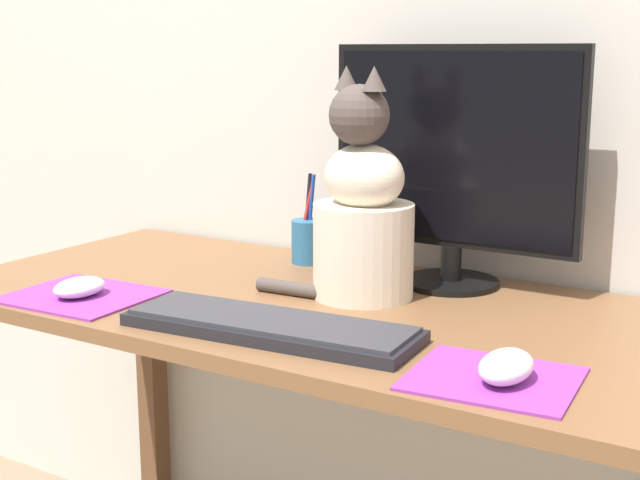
{
  "coord_description": "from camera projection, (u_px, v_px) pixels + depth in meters",
  "views": [
    {
      "loc": [
        0.67,
        -1.2,
        1.13
      ],
      "look_at": [
        -0.04,
        -0.06,
        0.84
      ],
      "focal_mm": 50.0,
      "sensor_mm": 36.0,
      "label": 1
    }
  ],
  "objects": [
    {
      "name": "monitor",
      "position": [
        454.0,
        161.0,
        1.52
      ],
      "size": [
        0.45,
        0.17,
        0.42
      ],
      "color": "black",
      "rests_on": "desk"
    },
    {
      "name": "computer_mouse_right",
      "position": [
        506.0,
        367.0,
        1.1
      ],
      "size": [
        0.06,
        0.1,
        0.04
      ],
      "color": "white",
      "rests_on": "mousepad_right"
    },
    {
      "name": "cat",
      "position": [
        362.0,
        213.0,
        1.47
      ],
      "size": [
        0.27,
        0.21,
        0.38
      ],
      "rotation": [
        0.0,
        0.0,
        -0.3
      ],
      "color": "beige",
      "rests_on": "desk"
    },
    {
      "name": "keyboard",
      "position": [
        271.0,
        326.0,
        1.3
      ],
      "size": [
        0.45,
        0.17,
        0.02
      ],
      "rotation": [
        0.0,
        0.0,
        0.08
      ],
      "color": "black",
      "rests_on": "desk"
    },
    {
      "name": "mousepad_right",
      "position": [
        493.0,
        379.0,
        1.12
      ],
      "size": [
        0.22,
        0.2,
        0.0
      ],
      "rotation": [
        0.0,
        0.0,
        0.09
      ],
      "color": "purple",
      "rests_on": "desk"
    },
    {
      "name": "mousepad_left",
      "position": [
        82.0,
        296.0,
        1.49
      ],
      "size": [
        0.24,
        0.21,
        0.0
      ],
      "rotation": [
        0.0,
        0.0,
        0.04
      ],
      "color": "purple",
      "rests_on": "desk"
    },
    {
      "name": "pen_cup",
      "position": [
        308.0,
        240.0,
        1.73
      ],
      "size": [
        0.07,
        0.07,
        0.17
      ],
      "color": "#286089",
      "rests_on": "desk"
    },
    {
      "name": "desk",
      "position": [
        358.0,
        366.0,
        1.45
      ],
      "size": [
        1.48,
        0.61,
        0.72
      ],
      "color": "brown",
      "rests_on": "ground_plane"
    },
    {
      "name": "computer_mouse_left",
      "position": [
        79.0,
        287.0,
        1.48
      ],
      "size": [
        0.07,
        0.1,
        0.03
      ],
      "color": "white",
      "rests_on": "mousepad_left"
    }
  ]
}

